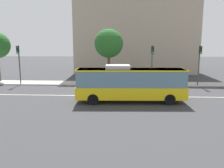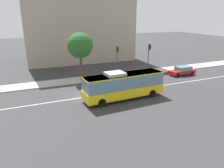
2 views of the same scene
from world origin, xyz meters
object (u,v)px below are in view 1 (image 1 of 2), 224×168
at_px(traffic_light_mid_block, 200,59).
at_px(traffic_light_near_corner, 19,58).
at_px(traffic_light_far_corner, 152,59).
at_px(street_tree_kerbside_left, 109,44).
at_px(transit_bus, 130,83).

bearing_deg(traffic_light_mid_block, traffic_light_near_corner, -89.66).
height_order(traffic_light_mid_block, traffic_light_far_corner, same).
bearing_deg(traffic_light_near_corner, street_tree_kerbside_left, 89.32).
distance_m(traffic_light_mid_block, street_tree_kerbside_left, 11.72).
distance_m(traffic_light_near_corner, street_tree_kerbside_left, 11.95).
relative_size(transit_bus, traffic_light_far_corner, 1.94).
distance_m(traffic_light_near_corner, traffic_light_mid_block, 23.31).
bearing_deg(street_tree_kerbside_left, traffic_light_near_corner, -175.05).
distance_m(transit_bus, traffic_light_mid_block, 12.42).
relative_size(traffic_light_far_corner, street_tree_kerbside_left, 0.71).
bearing_deg(traffic_light_far_corner, traffic_light_near_corner, -91.42).
bearing_deg(traffic_light_near_corner, traffic_light_far_corner, 84.55).
relative_size(transit_bus, traffic_light_near_corner, 1.94).
distance_m(traffic_light_mid_block, traffic_light_far_corner, 5.96).
bearing_deg(street_tree_kerbside_left, transit_bus, -73.99).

